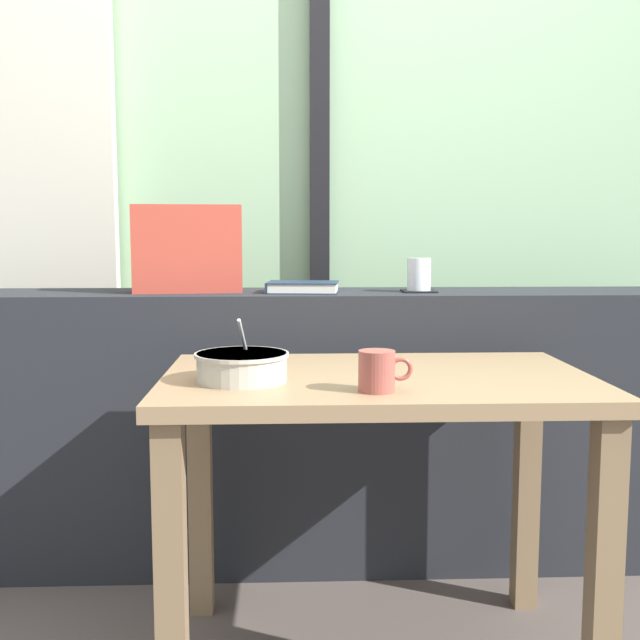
{
  "coord_description": "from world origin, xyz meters",
  "views": [
    {
      "loc": [
        -0.12,
        -1.78,
        1.03
      ],
      "look_at": [
        -0.03,
        0.31,
        0.78
      ],
      "focal_mm": 43.17,
      "sensor_mm": 36.0,
      "label": 1
    }
  ],
  "objects_px": {
    "coaster_square": "(419,291)",
    "ceramic_mug": "(378,371)",
    "soup_bowl": "(242,367)",
    "juice_glass": "(419,276)",
    "throw_pillow": "(187,249)",
    "breakfast_table": "(377,428)",
    "closed_book": "(302,287)"
  },
  "relations": [
    {
      "from": "breakfast_table",
      "to": "throw_pillow",
      "type": "bearing_deg",
      "value": 130.46
    },
    {
      "from": "juice_glass",
      "to": "soup_bowl",
      "type": "relative_size",
      "value": 0.47
    },
    {
      "from": "juice_glass",
      "to": "throw_pillow",
      "type": "distance_m",
      "value": 0.7
    },
    {
      "from": "breakfast_table",
      "to": "juice_glass",
      "type": "height_order",
      "value": "juice_glass"
    },
    {
      "from": "coaster_square",
      "to": "juice_glass",
      "type": "xyz_separation_m",
      "value": [
        0.0,
        0.0,
        0.05
      ]
    },
    {
      "from": "closed_book",
      "to": "soup_bowl",
      "type": "bearing_deg",
      "value": -102.98
    },
    {
      "from": "breakfast_table",
      "to": "closed_book",
      "type": "height_order",
      "value": "closed_book"
    },
    {
      "from": "breakfast_table",
      "to": "throw_pillow",
      "type": "height_order",
      "value": "throw_pillow"
    },
    {
      "from": "closed_book",
      "to": "throw_pillow",
      "type": "xyz_separation_m",
      "value": [
        -0.35,
        0.03,
        0.11
      ]
    },
    {
      "from": "soup_bowl",
      "to": "ceramic_mug",
      "type": "distance_m",
      "value": 0.31
    },
    {
      "from": "coaster_square",
      "to": "soup_bowl",
      "type": "bearing_deg",
      "value": -128.24
    },
    {
      "from": "ceramic_mug",
      "to": "closed_book",
      "type": "bearing_deg",
      "value": 100.68
    },
    {
      "from": "breakfast_table",
      "to": "closed_book",
      "type": "xyz_separation_m",
      "value": [
        -0.16,
        0.56,
        0.29
      ]
    },
    {
      "from": "breakfast_table",
      "to": "coaster_square",
      "type": "relative_size",
      "value": 9.81
    },
    {
      "from": "coaster_square",
      "to": "throw_pillow",
      "type": "xyz_separation_m",
      "value": [
        -0.7,
        0.03,
        0.13
      ]
    },
    {
      "from": "juice_glass",
      "to": "ceramic_mug",
      "type": "xyz_separation_m",
      "value": [
        -0.21,
        -0.75,
        -0.15
      ]
    },
    {
      "from": "ceramic_mug",
      "to": "soup_bowl",
      "type": "bearing_deg",
      "value": 157.41
    },
    {
      "from": "soup_bowl",
      "to": "throw_pillow",
      "type": "bearing_deg",
      "value": 106.86
    },
    {
      "from": "coaster_square",
      "to": "closed_book",
      "type": "height_order",
      "value": "closed_book"
    },
    {
      "from": "coaster_square",
      "to": "juice_glass",
      "type": "height_order",
      "value": "juice_glass"
    },
    {
      "from": "juice_glass",
      "to": "ceramic_mug",
      "type": "bearing_deg",
      "value": -105.67
    },
    {
      "from": "breakfast_table",
      "to": "closed_book",
      "type": "distance_m",
      "value": 0.65
    },
    {
      "from": "coaster_square",
      "to": "closed_book",
      "type": "distance_m",
      "value": 0.35
    },
    {
      "from": "breakfast_table",
      "to": "soup_bowl",
      "type": "xyz_separation_m",
      "value": [
        -0.31,
        -0.07,
        0.16
      ]
    },
    {
      "from": "closed_book",
      "to": "soup_bowl",
      "type": "relative_size",
      "value": 1.09
    },
    {
      "from": "coaster_square",
      "to": "ceramic_mug",
      "type": "bearing_deg",
      "value": -105.67
    },
    {
      "from": "coaster_square",
      "to": "ceramic_mug",
      "type": "relative_size",
      "value": 0.88
    },
    {
      "from": "ceramic_mug",
      "to": "breakfast_table",
      "type": "bearing_deg",
      "value": 83.85
    },
    {
      "from": "throw_pillow",
      "to": "ceramic_mug",
      "type": "relative_size",
      "value": 2.83
    },
    {
      "from": "coaster_square",
      "to": "ceramic_mug",
      "type": "height_order",
      "value": "coaster_square"
    },
    {
      "from": "juice_glass",
      "to": "throw_pillow",
      "type": "bearing_deg",
      "value": 177.41
    },
    {
      "from": "coaster_square",
      "to": "throw_pillow",
      "type": "height_order",
      "value": "throw_pillow"
    }
  ]
}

